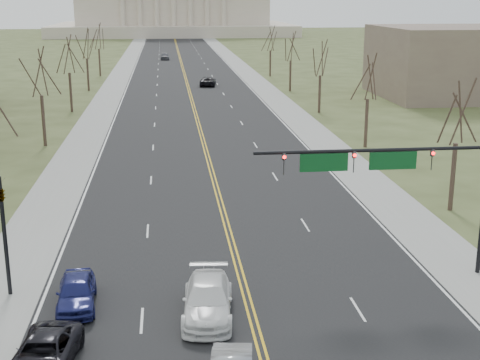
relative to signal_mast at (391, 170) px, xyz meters
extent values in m
cube|color=black|center=(-7.45, 96.50, -5.76)|extent=(20.00, 380.00, 0.01)
cube|color=black|center=(-7.45, -7.50, -5.76)|extent=(120.00, 14.00, 0.01)
cube|color=gray|center=(-19.45, 96.50, -5.75)|extent=(4.00, 380.00, 0.03)
cube|color=gray|center=(4.55, 96.50, -5.75)|extent=(4.00, 380.00, 0.03)
cube|color=gold|center=(-7.45, 96.50, -5.75)|extent=(0.42, 380.00, 0.01)
cube|color=silver|center=(-17.25, 96.50, -5.75)|extent=(0.15, 380.00, 0.01)
cube|color=silver|center=(2.35, 96.50, -5.75)|extent=(0.15, 380.00, 0.01)
cube|color=beige|center=(-7.45, 236.50, -3.76)|extent=(90.00, 60.00, 4.00)
cube|color=beige|center=(-7.45, 236.50, 6.24)|extent=(70.00, 40.00, 16.00)
cylinder|color=black|center=(-0.95, 0.00, 1.04)|extent=(12.00, 0.18, 0.18)
imported|color=black|center=(2.05, 0.00, 0.49)|extent=(0.35, 0.40, 1.10)
sphere|color=#FF0C0C|center=(2.05, -0.15, 0.84)|extent=(0.18, 0.18, 0.18)
imported|color=black|center=(-1.95, 0.00, 0.49)|extent=(0.35, 0.40, 1.10)
sphere|color=#FF0C0C|center=(-1.95, -0.15, 0.84)|extent=(0.18, 0.18, 0.18)
imported|color=black|center=(-5.45, 0.00, 0.49)|extent=(0.35, 0.40, 1.10)
sphere|color=#FF0C0C|center=(-5.45, -0.15, 0.84)|extent=(0.18, 0.18, 0.18)
cube|color=#0C4C1E|center=(0.05, 0.00, 0.49)|extent=(2.40, 0.12, 0.90)
cube|color=#0C4C1E|center=(-3.45, 0.00, 0.49)|extent=(2.40, 0.12, 0.90)
cylinder|color=black|center=(-18.95, 0.00, -2.76)|extent=(0.20, 0.20, 6.00)
imported|color=black|center=(-18.95, 0.00, -0.56)|extent=(0.32, 0.36, 0.99)
cylinder|color=#372820|center=(8.05, 10.50, -3.42)|extent=(0.32, 0.32, 4.68)
cylinder|color=#372820|center=(8.05, 30.50, -3.42)|extent=(0.32, 0.32, 4.68)
cylinder|color=#372820|center=(-22.95, 34.50, -3.29)|extent=(0.32, 0.32, 4.95)
cylinder|color=#372820|center=(8.05, 50.50, -3.42)|extent=(0.32, 0.32, 4.68)
cylinder|color=#372820|center=(-22.95, 54.50, -3.29)|extent=(0.32, 0.32, 4.95)
cylinder|color=#372820|center=(8.05, 70.50, -3.42)|extent=(0.32, 0.32, 4.68)
cylinder|color=#372820|center=(-22.95, 74.50, -3.29)|extent=(0.32, 0.32, 4.95)
cylinder|color=#372820|center=(8.05, 90.50, -3.42)|extent=(0.32, 0.32, 4.68)
cylinder|color=#372820|center=(-22.95, 94.50, -3.29)|extent=(0.32, 0.32, 4.95)
cube|color=brown|center=(32.55, 62.50, -0.76)|extent=(25.00, 20.00, 10.00)
imported|color=black|center=(-16.09, -7.24, -5.08)|extent=(2.80, 5.07, 1.34)
imported|color=white|center=(-9.45, -3.36, -4.96)|extent=(2.71, 5.65, 1.59)
imported|color=navy|center=(-15.51, -1.74, -5.01)|extent=(2.05, 4.48, 1.49)
imported|color=black|center=(-4.16, 78.40, -5.02)|extent=(3.06, 5.51, 1.46)
imported|color=#56585F|center=(-11.07, 126.56, -4.94)|extent=(2.04, 4.81, 1.62)
camera|label=1|loc=(-11.07, -31.17, 8.34)|focal=50.00mm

